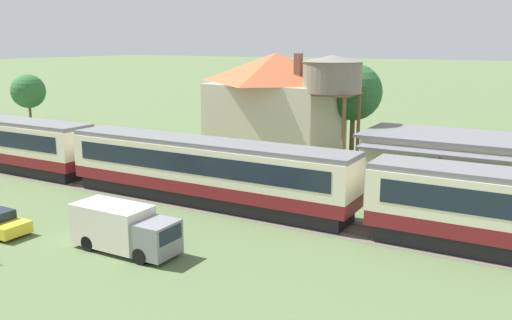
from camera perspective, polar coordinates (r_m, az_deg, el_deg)
The scene contains 8 objects.
passenger_train at distance 30.06m, azimuth 11.81°, elevation -3.22°, with size 84.04×3.12×4.17m.
railway_track at distance 31.84m, azimuth 5.94°, elevation -6.48°, with size 142.09×3.60×0.04m.
station_building at distance 39.32m, azimuth 19.94°, elevation -0.40°, with size 12.03×7.90×4.08m.
station_house_terracotta_roof at distance 47.20m, azimuth 2.11°, elevation 5.75°, with size 10.96×8.73×9.34m.
water_tower at distance 42.57m, azimuth 8.04°, elevation 8.73°, with size 4.76×4.76×9.25m.
delivery_truck_grey at distance 27.88m, azimuth -13.79°, elevation -7.00°, with size 5.68×2.04×2.30m.
yard_tree_0 at distance 74.00m, azimuth -22.85°, elevation 6.69°, with size 4.23×4.23×6.29m.
yard_tree_1 at distance 48.12m, azimuth 10.24°, elevation 7.02°, with size 4.94×4.94×8.43m.
Camera 1 is at (-4.17, -26.53, 10.26)m, focal length 38.00 mm.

